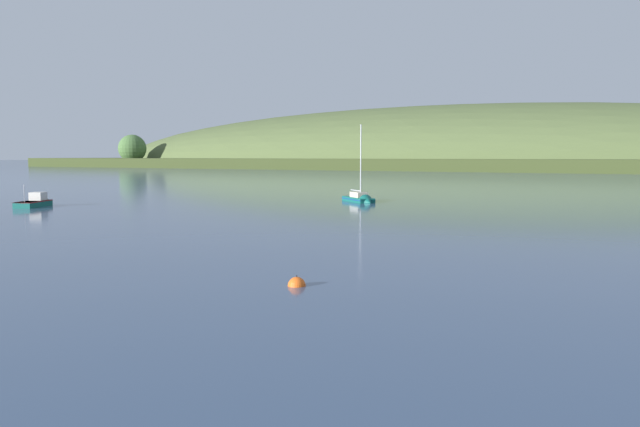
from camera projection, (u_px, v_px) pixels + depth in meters
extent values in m
cube|color=#35401E|center=(544.00, 165.00, 227.14)|extent=(475.87, 80.79, 4.20)
ellipsoid|color=#4C5B33|center=(446.00, 168.00, 272.39)|extent=(381.09, 101.41, 54.48)
sphere|color=#476B38|center=(132.00, 148.00, 307.02)|extent=(13.62, 13.62, 13.62)
sphere|color=#476B38|center=(393.00, 150.00, 241.06)|extent=(9.43, 9.43, 9.43)
cube|color=#0F564C|center=(358.00, 201.00, 72.51)|extent=(5.38, 5.14, 0.88)
cone|color=#0F564C|center=(368.00, 203.00, 69.88)|extent=(2.23, 2.25, 1.77)
cube|color=navy|center=(358.00, 199.00, 72.49)|extent=(5.40, 5.15, 0.10)
cube|color=#BCB299|center=(359.00, 195.00, 72.31)|extent=(2.71, 2.62, 0.60)
cylinder|color=silver|center=(361.00, 161.00, 71.42)|extent=(0.13, 0.13, 8.38)
cylinder|color=silver|center=(356.00, 190.00, 73.12)|extent=(2.24, 2.06, 0.10)
cube|color=#0F564C|center=(33.00, 206.00, 64.88)|extent=(3.53, 4.94, 0.98)
cone|color=#0F564C|center=(45.00, 204.00, 67.16)|extent=(1.79, 1.32, 1.64)
cube|color=maroon|center=(33.00, 201.00, 64.84)|extent=(3.56, 4.96, 0.08)
cube|color=silver|center=(38.00, 196.00, 65.81)|extent=(1.78, 1.84, 0.86)
cube|color=#192833|center=(41.00, 195.00, 66.45)|extent=(1.09, 0.52, 0.48)
cylinder|color=#B2B2B7|center=(24.00, 193.00, 63.13)|extent=(0.06, 0.06, 1.79)
sphere|color=#EA5B19|center=(297.00, 286.00, 25.54)|extent=(0.74, 0.74, 0.74)
cylinder|color=black|center=(297.00, 276.00, 25.50)|extent=(0.04, 0.04, 0.08)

